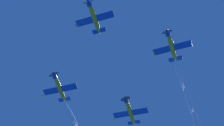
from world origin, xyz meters
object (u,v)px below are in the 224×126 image
object	(u,v)px
airplane_right_wingman	(59,87)
airplane_slot_tail	(130,111)
airplane_left_wingman	(171,46)
airplane_lead	(94,17)

from	to	relation	value
airplane_right_wingman	airplane_slot_tail	distance (m)	16.70
airplane_slot_tail	airplane_left_wingman	bearing A→B (deg)	85.15
airplane_left_wingman	airplane_right_wingman	xyz separation A→B (m)	(14.88, -20.78, -1.46)
airplane_left_wingman	airplane_lead	bearing A→B (deg)	-11.06
airplane_lead	airplane_slot_tail	world-z (taller)	airplane_lead
airplane_right_wingman	airplane_slot_tail	bearing A→B (deg)	168.86
airplane_left_wingman	airplane_slot_tail	xyz separation A→B (m)	(-1.49, -17.56, -1.05)
airplane_lead	airplane_right_wingman	xyz separation A→B (m)	(-2.18, -17.45, -0.56)
airplane_lead	airplane_slot_tail	bearing A→B (deg)	-142.54
airplane_right_wingman	airplane_lead	bearing A→B (deg)	82.87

